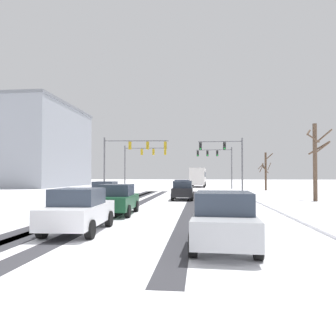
# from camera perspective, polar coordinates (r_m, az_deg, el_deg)

# --- Properties ---
(ground_plane) EXTENTS (300.00, 300.00, 0.00)m
(ground_plane) POSITION_cam_1_polar(r_m,az_deg,el_deg) (8.12, -16.72, -16.28)
(ground_plane) COLOR white
(wheel_track_left_lane) EXTENTS (0.72, 35.04, 0.01)m
(wheel_track_left_lane) POSITION_cam_1_polar(r_m,az_deg,el_deg) (23.28, 4.22, -6.51)
(wheel_track_left_lane) COLOR #38383D
(wheel_track_left_lane) RESTS_ON ground
(wheel_track_right_lane) EXTENTS (0.76, 35.04, 0.01)m
(wheel_track_right_lane) POSITION_cam_1_polar(r_m,az_deg,el_deg) (23.70, -5.21, -6.42)
(wheel_track_right_lane) COLOR #38383D
(wheel_track_right_lane) RESTS_ON ground
(wheel_track_center) EXTENTS (1.13, 35.04, 0.01)m
(wheel_track_center) POSITION_cam_1_polar(r_m,az_deg,el_deg) (24.16, -9.83, -6.31)
(wheel_track_center) COLOR #38383D
(wheel_track_center) RESTS_ON ground
(wheel_track_oncoming) EXTENTS (0.99, 35.04, 0.01)m
(wheel_track_oncoming) POSITION_cam_1_polar(r_m,az_deg,el_deg) (24.01, -8.49, -6.34)
(wheel_track_oncoming) COLOR #38383D
(wheel_track_oncoming) RESTS_ON ground
(sidewalk_kerb_right) EXTENTS (4.00, 35.04, 0.12)m
(sidewalk_kerb_right) POSITION_cam_1_polar(r_m,az_deg,el_deg) (22.61, 22.35, -6.43)
(sidewalk_kerb_right) COLOR white
(sidewalk_kerb_right) RESTS_ON ground
(traffic_signal_far_left) EXTENTS (6.40, 0.52, 6.50)m
(traffic_signal_far_left) POSITION_cam_1_polar(r_m,az_deg,el_deg) (46.06, -4.80, 2.02)
(traffic_signal_far_left) COLOR #56565B
(traffic_signal_far_left) RESTS_ON ground
(traffic_signal_near_left) EXTENTS (7.53, 0.90, 6.50)m
(traffic_signal_near_left) POSITION_cam_1_polar(r_m,az_deg,el_deg) (36.35, -6.92, 2.98)
(traffic_signal_near_left) COLOR #56565B
(traffic_signal_near_left) RESTS_ON ground
(traffic_signal_near_right) EXTENTS (5.22, 0.39, 6.50)m
(traffic_signal_near_right) POSITION_cam_1_polar(r_m,az_deg,el_deg) (37.32, 10.74, 2.53)
(traffic_signal_near_right) COLOR #56565B
(traffic_signal_near_right) RESTS_ON ground
(traffic_signal_far_right) EXTENTS (5.62, 0.54, 6.50)m
(traffic_signal_far_right) POSITION_cam_1_polar(r_m,az_deg,el_deg) (49.35, 9.01, 1.78)
(traffic_signal_far_right) COLOR #56565B
(traffic_signal_far_right) RESTS_ON ground
(car_blue_lead) EXTENTS (1.92, 4.14, 1.62)m
(car_blue_lead) POSITION_cam_1_polar(r_m,az_deg,el_deg) (33.61, 2.63, -3.54)
(car_blue_lead) COLOR #233899
(car_blue_lead) RESTS_ON ground
(car_black_second) EXTENTS (1.86, 4.11, 1.62)m
(car_black_second) POSITION_cam_1_polar(r_m,az_deg,el_deg) (26.90, 2.72, -4.08)
(car_black_second) COLOR black
(car_black_second) RESTS_ON ground
(car_grey_third) EXTENTS (1.94, 4.16, 1.62)m
(car_grey_third) POSITION_cam_1_polar(r_m,az_deg,el_deg) (24.88, -11.38, -4.28)
(car_grey_third) COLOR slate
(car_grey_third) RESTS_ON ground
(car_dark_green_fourth) EXTENTS (1.97, 4.17, 1.62)m
(car_dark_green_fourth) POSITION_cam_1_polar(r_m,az_deg,el_deg) (16.98, -9.28, -5.67)
(car_dark_green_fourth) COLOR #194C2D
(car_dark_green_fourth) RESTS_ON ground
(car_white_fifth) EXTENTS (1.98, 4.17, 1.62)m
(car_white_fifth) POSITION_cam_1_polar(r_m,az_deg,el_deg) (12.08, -16.00, -7.40)
(car_white_fifth) COLOR silver
(car_white_fifth) RESTS_ON ground
(car_silver_sixth) EXTENTS (1.98, 4.18, 1.62)m
(car_silver_sixth) POSITION_cam_1_polar(r_m,az_deg,el_deg) (9.33, 10.15, -9.24)
(car_silver_sixth) COLOR #B7BABF
(car_silver_sixth) RESTS_ON ground
(bus_oncoming) EXTENTS (3.01, 11.09, 3.38)m
(bus_oncoming) POSITION_cam_1_polar(r_m,az_deg,el_deg) (57.04, 5.57, -1.45)
(bus_oncoming) COLOR silver
(bus_oncoming) RESTS_ON ground
(bare_tree_sidewalk_mid) EXTENTS (2.02, 1.99, 6.34)m
(bare_tree_sidewalk_mid) POSITION_cam_1_polar(r_m,az_deg,el_deg) (28.17, 25.42, 1.55)
(bare_tree_sidewalk_mid) COLOR brown
(bare_tree_sidewalk_mid) RESTS_ON ground
(bare_tree_sidewalk_far) EXTENTS (2.05, 1.76, 5.30)m
(bare_tree_sidewalk_far) POSITION_cam_1_polar(r_m,az_deg,el_deg) (45.64, 17.45, -0.36)
(bare_tree_sidewalk_far) COLOR #4C3828
(bare_tree_sidewalk_far) RESTS_ON ground
(office_building_far_left_block) EXTENTS (26.18, 22.23, 15.36)m
(office_building_far_left_block) POSITION_cam_1_polar(r_m,az_deg,el_deg) (67.45, -27.48, 3.55)
(office_building_far_left_block) COLOR #9399A3
(office_building_far_left_block) RESTS_ON ground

